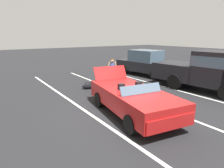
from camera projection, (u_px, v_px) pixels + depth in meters
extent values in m
plane|color=black|center=(132.00, 114.00, 7.30)|extent=(80.00, 80.00, 0.00)
cube|color=silver|center=(102.00, 123.00, 6.59)|extent=(18.00, 0.12, 0.01)
cube|color=silver|center=(158.00, 107.00, 8.06)|extent=(18.00, 0.12, 0.01)
cube|color=silver|center=(197.00, 96.00, 9.54)|extent=(18.00, 0.12, 0.01)
cube|color=red|center=(133.00, 98.00, 7.15)|extent=(4.33, 2.40, 0.64)
cube|color=red|center=(157.00, 115.00, 5.91)|extent=(1.57, 1.86, 0.38)
cube|color=slate|center=(141.00, 89.00, 6.58)|extent=(0.43, 1.56, 0.31)
cube|color=black|center=(139.00, 85.00, 7.38)|extent=(0.19, 0.24, 0.22)
cube|color=black|center=(121.00, 87.00, 7.07)|extent=(0.19, 0.24, 0.22)
cube|color=red|center=(110.00, 73.00, 8.72)|extent=(0.57, 1.53, 0.58)
cylinder|color=black|center=(174.00, 115.00, 6.44)|extent=(0.63, 0.31, 0.60)
cylinder|color=black|center=(131.00, 124.00, 5.78)|extent=(0.63, 0.31, 0.60)
cylinder|color=black|center=(133.00, 95.00, 8.68)|extent=(0.63, 0.31, 0.60)
cylinder|color=black|center=(99.00, 100.00, 8.01)|extent=(0.63, 0.31, 0.60)
cube|color=#2D2319|center=(106.00, 84.00, 10.18)|extent=(0.48, 0.56, 0.74)
cube|color=black|center=(109.00, 86.00, 10.13)|extent=(0.20, 0.35, 0.41)
cylinder|color=gray|center=(106.00, 75.00, 10.21)|extent=(0.03, 0.03, 0.23)
cylinder|color=gray|center=(104.00, 76.00, 9.98)|extent=(0.03, 0.03, 0.23)
cylinder|color=black|center=(105.00, 73.00, 10.07)|extent=(0.15, 0.24, 0.03)
sphere|color=black|center=(106.00, 90.00, 10.46)|extent=(0.04, 0.04, 0.04)
sphere|color=black|center=(103.00, 91.00, 10.16)|extent=(0.04, 0.04, 0.04)
cube|color=orange|center=(99.00, 88.00, 9.70)|extent=(0.47, 0.40, 0.62)
cylinder|color=gray|center=(98.00, 78.00, 9.68)|extent=(0.03, 0.03, 0.38)
cylinder|color=gray|center=(98.00, 79.00, 9.46)|extent=(0.03, 0.03, 0.38)
cylinder|color=black|center=(98.00, 75.00, 9.52)|extent=(0.21, 0.13, 0.03)
sphere|color=black|center=(98.00, 93.00, 9.89)|extent=(0.04, 0.04, 0.04)
sphere|color=black|center=(98.00, 95.00, 9.62)|extent=(0.04, 0.04, 0.04)
cube|color=#991E8C|center=(109.00, 91.00, 9.45)|extent=(0.37, 0.25, 0.50)
cylinder|color=gray|center=(112.00, 83.00, 9.33)|extent=(0.02, 0.02, 0.25)
cylinder|color=gray|center=(109.00, 83.00, 9.46)|extent=(0.02, 0.02, 0.25)
cylinder|color=black|center=(110.00, 80.00, 9.37)|extent=(0.19, 0.06, 0.03)
sphere|color=black|center=(112.00, 96.00, 9.47)|extent=(0.04, 0.04, 0.04)
sphere|color=black|center=(109.00, 95.00, 9.64)|extent=(0.04, 0.04, 0.04)
ellipsoid|color=black|center=(88.00, 86.00, 10.70)|extent=(0.51, 0.70, 0.30)
torus|color=black|center=(88.00, 83.00, 10.66)|extent=(0.48, 0.48, 0.02)
cylinder|color=black|center=(114.00, 81.00, 10.89)|extent=(0.20, 0.20, 0.82)
cylinder|color=black|center=(110.00, 81.00, 10.86)|extent=(0.20, 0.20, 0.82)
ellipsoid|color=#334C8C|center=(112.00, 68.00, 10.70)|extent=(0.34, 0.38, 0.60)
sphere|color=tan|center=(112.00, 61.00, 10.61)|extent=(0.21, 0.21, 0.21)
sphere|color=#472D19|center=(112.00, 60.00, 10.60)|extent=(0.18, 0.18, 0.18)
cylinder|color=tan|center=(116.00, 67.00, 10.71)|extent=(0.17, 0.21, 0.53)
cylinder|color=tan|center=(108.00, 67.00, 10.66)|extent=(0.17, 0.21, 0.53)
cube|color=black|center=(146.00, 66.00, 14.29)|extent=(4.68, 2.32, 0.70)
cube|color=slate|center=(146.00, 56.00, 14.19)|extent=(2.28, 1.86, 0.80)
cylinder|color=black|center=(169.00, 72.00, 13.89)|extent=(0.66, 0.29, 0.64)
cylinder|color=black|center=(155.00, 75.00, 12.83)|extent=(0.66, 0.29, 0.64)
cylinder|color=black|center=(139.00, 67.00, 15.93)|extent=(0.66, 0.29, 0.64)
cylinder|color=black|center=(125.00, 70.00, 14.87)|extent=(0.66, 0.29, 0.64)
cube|color=black|center=(219.00, 69.00, 9.66)|extent=(2.31, 2.14, 1.70)
cube|color=slate|center=(220.00, 61.00, 9.57)|extent=(2.27, 2.15, 0.51)
cube|color=black|center=(178.00, 71.00, 11.36)|extent=(2.61, 2.17, 0.90)
cylinder|color=black|center=(191.00, 77.00, 11.78)|extent=(0.83, 0.37, 0.80)
cylinder|color=black|center=(175.00, 82.00, 10.63)|extent=(0.83, 0.37, 0.80)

